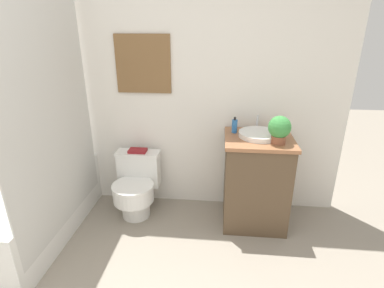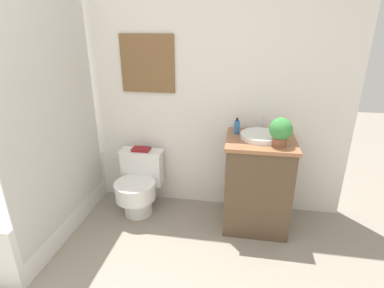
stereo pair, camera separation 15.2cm
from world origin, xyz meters
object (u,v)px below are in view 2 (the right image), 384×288
sink (261,136)px  toilet (139,184)px  book_on_tank (141,149)px  potted_plant (281,131)px  soap_bottle (237,127)px

sink → toilet: bearing=-179.7°
toilet → sink: bearing=0.3°
sink → book_on_tank: (-1.08, 0.12, -0.24)m
toilet → book_on_tank: (0.00, 0.13, 0.30)m
book_on_tank → potted_plant: bearing=-12.3°
toilet → book_on_tank: book_on_tank is taller
sink → soap_bottle: bearing=157.9°
soap_bottle → potted_plant: (0.33, -0.22, 0.06)m
potted_plant → book_on_tank: (-1.21, 0.26, -0.34)m
toilet → book_on_tank: 0.33m
sink → book_on_tank: 1.12m
toilet → soap_bottle: soap_bottle is taller
sink → soap_bottle: size_ratio=2.69×
soap_bottle → sink: bearing=-22.1°
sink → soap_bottle: (-0.20, 0.08, 0.04)m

